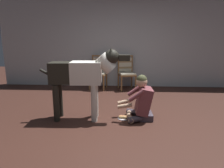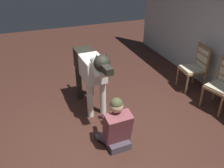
% 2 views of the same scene
% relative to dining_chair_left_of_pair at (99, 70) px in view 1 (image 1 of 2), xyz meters
% --- Properties ---
extents(ground_plane, '(13.20, 13.20, 0.00)m').
position_rel_dining_chair_left_of_pair_xyz_m(ground_plane, '(0.76, -2.52, -0.54)').
color(ground_plane, '#3B2019').
extents(back_wall, '(7.62, 0.10, 2.60)m').
position_rel_dining_chair_left_of_pair_xyz_m(back_wall, '(0.76, 0.38, 0.76)').
color(back_wall, '#B1B8BB').
rests_on(back_wall, ground).
extents(dining_chair_left_of_pair, '(0.51, 0.51, 0.98)m').
position_rel_dining_chair_left_of_pair_xyz_m(dining_chair_left_of_pair, '(0.00, 0.00, 0.00)').
color(dining_chair_left_of_pair, brown).
rests_on(dining_chair_left_of_pair, ground).
extents(dining_chair_right_of_pair, '(0.56, 0.56, 0.98)m').
position_rel_dining_chair_left_of_pair_xyz_m(dining_chair_right_of_pair, '(0.81, -0.00, 0.00)').
color(dining_chair_right_of_pair, brown).
rests_on(dining_chair_right_of_pair, ground).
extents(person_sitting_on_floor, '(0.68, 0.58, 0.86)m').
position_rel_dining_chair_left_of_pair_xyz_m(person_sitting_on_floor, '(1.07, -2.30, -0.19)').
color(person_sitting_on_floor, '#423944').
rests_on(person_sitting_on_floor, ground).
extents(large_dog, '(1.65, 0.40, 1.35)m').
position_rel_dining_chair_left_of_pair_xyz_m(large_dog, '(-0.01, -2.35, 0.32)').
color(large_dog, silver).
rests_on(large_dog, ground).
extents(hot_dog_on_plate, '(0.21, 0.21, 0.06)m').
position_rel_dining_chair_left_of_pair_xyz_m(hot_dog_on_plate, '(0.75, -2.31, -0.52)').
color(hot_dog_on_plate, silver).
rests_on(hot_dog_on_plate, ground).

